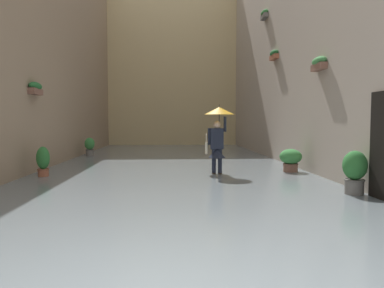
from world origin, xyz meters
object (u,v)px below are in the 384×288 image
object	(u,v)px
potted_plant_far_left	(355,172)
potted_plant_mid_right	(43,162)
person_wading	(218,129)
potted_plant_far_right	(90,147)
potted_plant_near_left	(291,159)

from	to	relation	value
potted_plant_far_left	potted_plant_mid_right	xyz separation A→B (m)	(7.44, -2.87, -0.06)
person_wading	potted_plant_far_right	size ratio (longest dim) A/B	2.36
potted_plant_near_left	potted_plant_far_right	distance (m)	8.97
potted_plant_near_left	potted_plant_far_left	distance (m)	3.42
potted_plant_far_left	potted_plant_far_right	bearing A→B (deg)	-49.33
potted_plant_far_left	potted_plant_mid_right	distance (m)	7.97
potted_plant_far_right	potted_plant_mid_right	size ratio (longest dim) A/B	0.98
person_wading	potted_plant_mid_right	xyz separation A→B (m)	(4.93, 0.23, -0.90)
person_wading	potted_plant_far_right	distance (m)	7.54
person_wading	potted_plant_near_left	xyz separation A→B (m)	(-2.27, -0.30, -0.93)
potted_plant_far_right	potted_plant_mid_right	world-z (taller)	potted_plant_mid_right
potted_plant_mid_right	potted_plant_far_left	bearing A→B (deg)	158.88
potted_plant_far_right	person_wading	bearing A→B (deg)	131.60
person_wading	potted_plant_mid_right	size ratio (longest dim) A/B	2.31
potted_plant_mid_right	potted_plant_far_right	bearing A→B (deg)	-89.58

